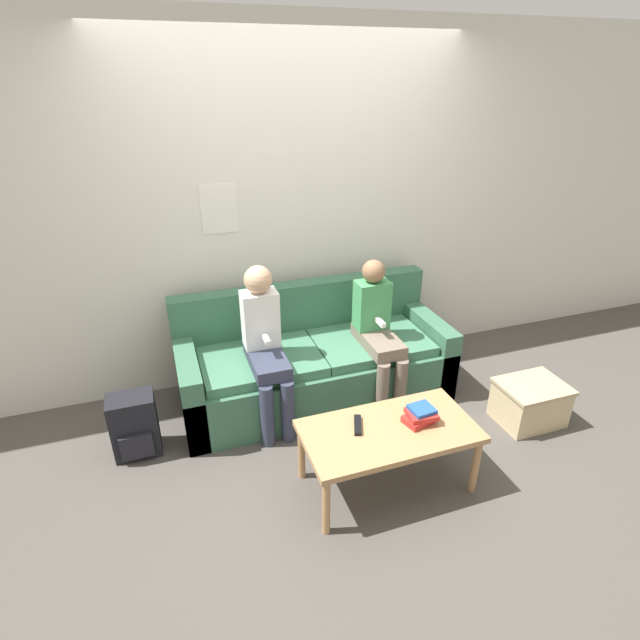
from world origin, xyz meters
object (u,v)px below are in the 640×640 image
at_px(person_left, 265,341).
at_px(storage_box, 530,403).
at_px(tv_remote, 358,425).
at_px(coffee_table, 389,435).
at_px(backpack, 135,426).
at_px(person_right, 378,328).
at_px(couch, 314,363).

relative_size(person_left, storage_box, 2.47).
xyz_separation_m(person_left, tv_remote, (0.35, -0.78, -0.21)).
distance_m(coffee_table, backpack, 1.61).
relative_size(coffee_table, person_right, 0.94).
bearing_deg(couch, coffee_table, -84.00).
height_order(couch, backpack, couch).
distance_m(person_right, tv_remote, 0.92).
bearing_deg(tv_remote, couch, 108.58).
distance_m(coffee_table, person_right, 0.93).
bearing_deg(person_right, couch, 156.21).
height_order(person_left, person_right, person_left).
bearing_deg(storage_box, person_right, 145.49).
distance_m(coffee_table, person_left, 1.03).
bearing_deg(backpack, coffee_table, -29.23).
bearing_deg(coffee_table, tv_remote, 154.61).
height_order(coffee_table, storage_box, coffee_table).
height_order(tv_remote, backpack, tv_remote).
bearing_deg(person_left, backpack, -175.25).
bearing_deg(storage_box, coffee_table, -169.61).
bearing_deg(backpack, person_right, 2.14).
xyz_separation_m(couch, person_left, (-0.40, -0.18, 0.35)).
bearing_deg(backpack, storage_box, -12.06).
bearing_deg(backpack, person_left, 4.75).
height_order(tv_remote, storage_box, tv_remote).
height_order(couch, tv_remote, couch).
xyz_separation_m(coffee_table, person_right, (0.31, 0.85, 0.22)).
distance_m(couch, storage_box, 1.56).
xyz_separation_m(couch, coffee_table, (0.11, -1.03, 0.09)).
bearing_deg(tv_remote, person_left, 135.83).
xyz_separation_m(couch, backpack, (-1.29, -0.25, -0.07)).
bearing_deg(couch, tv_remote, -93.25).
relative_size(person_left, tv_remote, 6.48).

